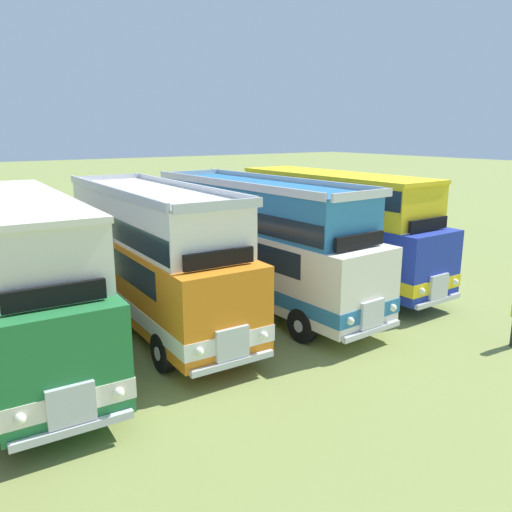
{
  "coord_description": "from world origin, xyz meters",
  "views": [
    {
      "loc": [
        -6.34,
        -14.52,
        6.13
      ],
      "look_at": [
        3.87,
        0.23,
        1.76
      ],
      "focal_mm": 36.24,
      "sensor_mm": 36.0,
      "label": 1
    }
  ],
  "objects_px": {
    "bus_fourth_in_row": "(257,239)",
    "bus_fifth_in_row": "(334,224)",
    "bus_second_in_row": "(23,273)",
    "bus_third_in_row": "(152,253)"
  },
  "relations": [
    {
      "from": "bus_third_in_row",
      "to": "bus_fifth_in_row",
      "type": "bearing_deg",
      "value": 0.65
    },
    {
      "from": "bus_second_in_row",
      "to": "bus_fifth_in_row",
      "type": "bearing_deg",
      "value": 3.37
    },
    {
      "from": "bus_second_in_row",
      "to": "bus_third_in_row",
      "type": "distance_m",
      "value": 3.99
    },
    {
      "from": "bus_fourth_in_row",
      "to": "bus_fifth_in_row",
      "type": "xyz_separation_m",
      "value": [
        3.95,
        0.27,
        0.11
      ]
    },
    {
      "from": "bus_second_in_row",
      "to": "bus_fourth_in_row",
      "type": "xyz_separation_m",
      "value": [
        7.88,
        0.43,
        -0.11
      ]
    },
    {
      "from": "bus_fifth_in_row",
      "to": "bus_third_in_row",
      "type": "bearing_deg",
      "value": -179.35
    },
    {
      "from": "bus_fourth_in_row",
      "to": "bus_third_in_row",
      "type": "bearing_deg",
      "value": 177.4
    },
    {
      "from": "bus_second_in_row",
      "to": "bus_third_in_row",
      "type": "bearing_deg",
      "value": 8.75
    },
    {
      "from": "bus_second_in_row",
      "to": "bus_fifth_in_row",
      "type": "relative_size",
      "value": 1.04
    },
    {
      "from": "bus_third_in_row",
      "to": "bus_fourth_in_row",
      "type": "height_order",
      "value": "same"
    }
  ]
}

